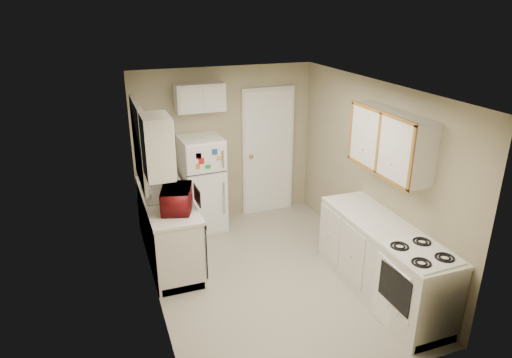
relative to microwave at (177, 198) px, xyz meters
name	(u,v)px	position (x,y,z in m)	size (l,w,h in m)	color
floor	(269,276)	(1.04, -0.47, -1.05)	(3.80, 3.80, 0.00)	beige
ceiling	(272,88)	(1.04, -0.47, 1.35)	(3.80, 3.80, 0.00)	white
wall_left	(151,207)	(-0.36, -0.47, 0.15)	(3.80, 3.80, 0.00)	tan
wall_right	(372,175)	(2.44, -0.47, 0.15)	(3.80, 3.80, 0.00)	tan
wall_back	(225,145)	(1.04, 1.43, 0.15)	(2.80, 2.80, 0.00)	tan
wall_front	(356,273)	(1.04, -2.37, 0.15)	(2.80, 2.80, 0.00)	tan
left_counter	(169,228)	(-0.06, 0.43, -0.60)	(0.60, 1.80, 0.90)	silver
dishwasher	(200,242)	(0.23, -0.17, -0.56)	(0.03, 0.58, 0.72)	black
sink	(165,195)	(-0.06, 0.58, -0.19)	(0.54, 0.74, 0.16)	gray
microwave	(177,198)	(0.00, 0.00, 0.00)	(0.29, 0.51, 0.34)	maroon
soap_bottle	(154,172)	(-0.11, 1.17, -0.05)	(0.10, 0.10, 0.22)	silver
window_blinds	(140,144)	(-0.32, 0.58, 0.55)	(0.10, 0.98, 1.08)	silver
upper_cabinet_left	(157,147)	(-0.21, -0.25, 0.75)	(0.30, 0.45, 0.70)	silver
refrigerator	(202,184)	(0.58, 1.13, -0.32)	(0.60, 0.58, 1.45)	white
cabinet_over_fridge	(200,97)	(0.64, 1.28, 0.95)	(0.70, 0.30, 0.40)	silver
interior_door	(268,152)	(1.74, 1.39, -0.03)	(0.86, 0.06, 2.08)	white
right_counter	(383,261)	(2.14, -1.27, -0.60)	(0.60, 2.00, 0.90)	silver
stove	(415,294)	(2.12, -1.88, -0.64)	(0.54, 0.67, 0.81)	white
upper_cabinet_right	(390,142)	(2.29, -0.97, 0.75)	(0.30, 1.20, 0.70)	silver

